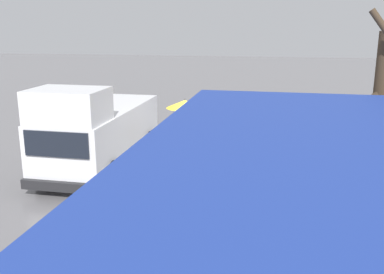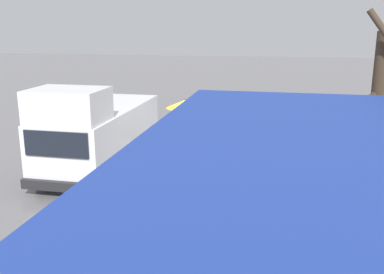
{
  "view_description": "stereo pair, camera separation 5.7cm",
  "coord_description": "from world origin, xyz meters",
  "px_view_note": "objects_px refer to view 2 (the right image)",
  "views": [
    {
      "loc": [
        -1.54,
        12.22,
        4.18
      ],
      "look_at": [
        0.49,
        0.41,
        1.05
      ],
      "focal_mm": 41.01,
      "sensor_mm": 36.0,
      "label": 1
    },
    {
      "loc": [
        -1.6,
        12.21,
        4.18
      ],
      "look_at": [
        0.49,
        0.41,
        1.05
      ],
      "focal_mm": 41.01,
      "sensor_mm": 36.0,
      "label": 2
    }
  ],
  "objects_px": {
    "pedestrian_pink_side": "(250,113)",
    "bare_tree_near": "(372,177)",
    "shopping_cart_vendor": "(209,146)",
    "pedestrian_black_side": "(184,119)",
    "cargo_van_parked_right": "(97,129)",
    "hand_dolly_boxes": "(182,148)",
    "pedestrian_white_side": "(237,120)"
  },
  "relations": [
    {
      "from": "cargo_van_parked_right",
      "to": "shopping_cart_vendor",
      "type": "bearing_deg",
      "value": -164.1
    },
    {
      "from": "pedestrian_black_side",
      "to": "bare_tree_near",
      "type": "height_order",
      "value": "bare_tree_near"
    },
    {
      "from": "pedestrian_pink_side",
      "to": "bare_tree_near",
      "type": "relative_size",
      "value": 0.49
    },
    {
      "from": "pedestrian_black_side",
      "to": "bare_tree_near",
      "type": "relative_size",
      "value": 0.49
    },
    {
      "from": "cargo_van_parked_right",
      "to": "shopping_cart_vendor",
      "type": "height_order",
      "value": "cargo_van_parked_right"
    },
    {
      "from": "cargo_van_parked_right",
      "to": "pedestrian_black_side",
      "type": "xyz_separation_m",
      "value": [
        -2.58,
        -0.01,
        0.39
      ]
    },
    {
      "from": "cargo_van_parked_right",
      "to": "pedestrian_pink_side",
      "type": "bearing_deg",
      "value": -164.74
    },
    {
      "from": "pedestrian_pink_side",
      "to": "pedestrian_white_side",
      "type": "xyz_separation_m",
      "value": [
        0.3,
        1.11,
        0.01
      ]
    },
    {
      "from": "cargo_van_parked_right",
      "to": "shopping_cart_vendor",
      "type": "distance_m",
      "value": 3.34
    },
    {
      "from": "bare_tree_near",
      "to": "cargo_van_parked_right",
      "type": "bearing_deg",
      "value": -42.77
    },
    {
      "from": "cargo_van_parked_right",
      "to": "shopping_cart_vendor",
      "type": "relative_size",
      "value": 5.31
    },
    {
      "from": "shopping_cart_vendor",
      "to": "pedestrian_pink_side",
      "type": "height_order",
      "value": "pedestrian_pink_side"
    },
    {
      "from": "pedestrian_black_side",
      "to": "pedestrian_white_side",
      "type": "relative_size",
      "value": 1.0
    },
    {
      "from": "shopping_cart_vendor",
      "to": "hand_dolly_boxes",
      "type": "height_order",
      "value": "hand_dolly_boxes"
    },
    {
      "from": "pedestrian_pink_side",
      "to": "bare_tree_near",
      "type": "distance_m",
      "value": 7.28
    },
    {
      "from": "pedestrian_pink_side",
      "to": "pedestrian_black_side",
      "type": "height_order",
      "value": "same"
    },
    {
      "from": "pedestrian_pink_side",
      "to": "bare_tree_near",
      "type": "bearing_deg",
      "value": 105.6
    },
    {
      "from": "hand_dolly_boxes",
      "to": "pedestrian_black_side",
      "type": "distance_m",
      "value": 1.34
    },
    {
      "from": "shopping_cart_vendor",
      "to": "pedestrian_black_side",
      "type": "distance_m",
      "value": 1.47
    },
    {
      "from": "pedestrian_white_side",
      "to": "shopping_cart_vendor",
      "type": "bearing_deg",
      "value": -44.01
    },
    {
      "from": "bare_tree_near",
      "to": "pedestrian_pink_side",
      "type": "bearing_deg",
      "value": -74.4
    },
    {
      "from": "shopping_cart_vendor",
      "to": "pedestrian_pink_side",
      "type": "distance_m",
      "value": 1.56
    },
    {
      "from": "shopping_cart_vendor",
      "to": "pedestrian_white_side",
      "type": "bearing_deg",
      "value": 135.99
    },
    {
      "from": "cargo_van_parked_right",
      "to": "hand_dolly_boxes",
      "type": "height_order",
      "value": "cargo_van_parked_right"
    },
    {
      "from": "cargo_van_parked_right",
      "to": "bare_tree_near",
      "type": "height_order",
      "value": "bare_tree_near"
    },
    {
      "from": "pedestrian_black_side",
      "to": "hand_dolly_boxes",
      "type": "bearing_deg",
      "value": -73.97
    },
    {
      "from": "bare_tree_near",
      "to": "pedestrian_black_side",
      "type": "bearing_deg",
      "value": -57.52
    },
    {
      "from": "hand_dolly_boxes",
      "to": "bare_tree_near",
      "type": "distance_m",
      "value": 7.84
    },
    {
      "from": "pedestrian_pink_side",
      "to": "pedestrian_black_side",
      "type": "xyz_separation_m",
      "value": [
        1.75,
        1.17,
        0.0
      ]
    },
    {
      "from": "hand_dolly_boxes",
      "to": "bare_tree_near",
      "type": "xyz_separation_m",
      "value": [
        -3.92,
        6.58,
        1.68
      ]
    },
    {
      "from": "hand_dolly_boxes",
      "to": "pedestrian_white_side",
      "type": "relative_size",
      "value": 0.61
    },
    {
      "from": "pedestrian_black_side",
      "to": "bare_tree_near",
      "type": "xyz_separation_m",
      "value": [
        -3.7,
        5.81,
        0.6
      ]
    }
  ]
}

